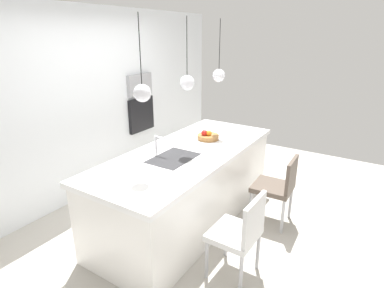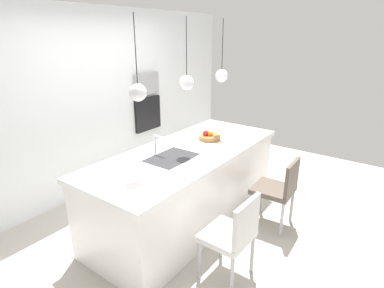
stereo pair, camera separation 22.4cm
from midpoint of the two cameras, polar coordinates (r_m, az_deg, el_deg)
floor at (r=4.13m, az=0.76°, el=-13.36°), size 6.60×6.60×0.00m
back_wall at (r=4.71m, az=-15.89°, el=7.27°), size 6.00×0.10×2.60m
kitchen_island at (r=3.89m, az=0.79°, el=-7.56°), size 2.68×1.08×0.93m
sink_basin at (r=3.49m, az=-1.89°, el=-2.56°), size 0.56×0.40×0.02m
faucet at (r=3.57m, az=-4.62°, el=0.40°), size 0.02×0.17×0.22m
fruit_bowl at (r=4.08m, az=4.75°, el=1.32°), size 0.28×0.28×0.13m
microwave at (r=5.29m, az=-7.14°, el=10.73°), size 0.54×0.08×0.34m
oven at (r=5.39m, az=-6.92°, el=5.47°), size 0.56×0.08×0.56m
chair_near at (r=3.04m, az=9.66°, el=-15.72°), size 0.46×0.43×0.87m
chair_middle at (r=3.92m, az=17.00°, el=-7.67°), size 0.46×0.47×0.87m
pendant_light_left at (r=2.94m, az=-7.61°, el=9.29°), size 0.16×0.16×0.76m
pendant_light_center at (r=3.50m, az=0.89°, el=11.09°), size 0.16×0.16×0.76m
pendant_light_right at (r=4.13m, az=6.98°, el=12.23°), size 0.16×0.16×0.76m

